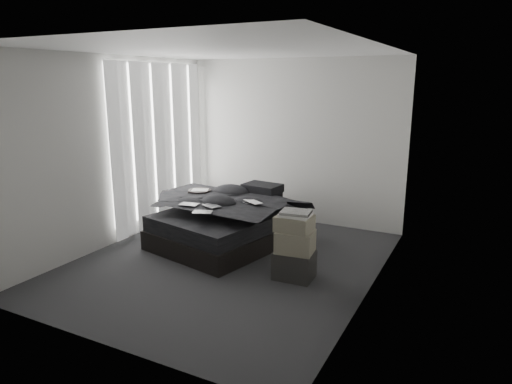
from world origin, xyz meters
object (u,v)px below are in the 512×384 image
at_px(laptop, 250,197).
at_px(side_stand, 200,210).
at_px(bed, 229,233).
at_px(box_lower, 294,265).

bearing_deg(laptop, side_stand, -165.76).
height_order(bed, box_lower, box_lower).
xyz_separation_m(side_stand, box_lower, (1.96, -0.96, -0.15)).
distance_m(side_stand, box_lower, 2.19).
bearing_deg(side_stand, bed, -21.89).
relative_size(laptop, box_lower, 0.70).
height_order(laptop, side_stand, laptop).
bearing_deg(box_lower, laptop, 144.59).
height_order(bed, side_stand, side_stand).
relative_size(bed, box_lower, 4.36).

